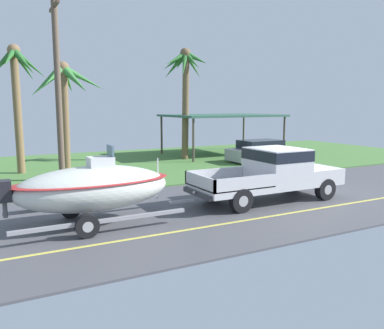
{
  "coord_description": "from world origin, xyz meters",
  "views": [
    {
      "loc": [
        -10.77,
        -11.43,
        3.47
      ],
      "look_at": [
        -4.14,
        1.06,
        1.37
      ],
      "focal_mm": 37.32,
      "sensor_mm": 36.0,
      "label": 1
    }
  ],
  "objects_px": {
    "carport_awning": "(222,116)",
    "pickup_truck_towing": "(276,171)",
    "palm_tree_near_right": "(185,77)",
    "palm_tree_mid": "(17,81)",
    "utility_pole": "(58,90)",
    "palm_tree_near_left": "(64,91)",
    "parked_sedan_near": "(262,151)",
    "boat_on_trailer": "(93,188)"
  },
  "relations": [
    {
      "from": "utility_pole",
      "to": "palm_tree_near_left",
      "type": "bearing_deg",
      "value": 74.65
    },
    {
      "from": "palm_tree_near_left",
      "to": "palm_tree_mid",
      "type": "bearing_deg",
      "value": 117.4
    },
    {
      "from": "carport_awning",
      "to": "palm_tree_near_right",
      "type": "distance_m",
      "value": 4.35
    },
    {
      "from": "pickup_truck_towing",
      "to": "palm_tree_near_left",
      "type": "xyz_separation_m",
      "value": [
        -6.11,
        7.34,
        3.05
      ]
    },
    {
      "from": "palm_tree_near_left",
      "to": "boat_on_trailer",
      "type": "bearing_deg",
      "value": -95.0
    },
    {
      "from": "parked_sedan_near",
      "to": "utility_pole",
      "type": "bearing_deg",
      "value": -166.11
    },
    {
      "from": "carport_awning",
      "to": "palm_tree_near_right",
      "type": "height_order",
      "value": "palm_tree_near_right"
    },
    {
      "from": "pickup_truck_towing",
      "to": "carport_awning",
      "type": "distance_m",
      "value": 13.56
    },
    {
      "from": "parked_sedan_near",
      "to": "utility_pole",
      "type": "height_order",
      "value": "utility_pole"
    },
    {
      "from": "pickup_truck_towing",
      "to": "palm_tree_mid",
      "type": "distance_m",
      "value": 13.6
    },
    {
      "from": "pickup_truck_towing",
      "to": "palm_tree_near_left",
      "type": "bearing_deg",
      "value": 129.75
    },
    {
      "from": "pickup_truck_towing",
      "to": "palm_tree_near_right",
      "type": "bearing_deg",
      "value": 80.03
    },
    {
      "from": "carport_awning",
      "to": "utility_pole",
      "type": "relative_size",
      "value": 0.97
    },
    {
      "from": "palm_tree_near_right",
      "to": "utility_pole",
      "type": "height_order",
      "value": "utility_pole"
    },
    {
      "from": "utility_pole",
      "to": "parked_sedan_near",
      "type": "bearing_deg",
      "value": 13.89
    },
    {
      "from": "carport_awning",
      "to": "pickup_truck_towing",
      "type": "bearing_deg",
      "value": -113.7
    },
    {
      "from": "parked_sedan_near",
      "to": "utility_pole",
      "type": "relative_size",
      "value": 0.58
    },
    {
      "from": "palm_tree_near_right",
      "to": "palm_tree_mid",
      "type": "height_order",
      "value": "palm_tree_near_right"
    },
    {
      "from": "boat_on_trailer",
      "to": "carport_awning",
      "type": "height_order",
      "value": "carport_awning"
    },
    {
      "from": "utility_pole",
      "to": "pickup_truck_towing",
      "type": "bearing_deg",
      "value": -36.92
    },
    {
      "from": "palm_tree_mid",
      "to": "carport_awning",
      "type": "bearing_deg",
      "value": 7.66
    },
    {
      "from": "parked_sedan_near",
      "to": "palm_tree_near_right",
      "type": "distance_m",
      "value": 6.7
    },
    {
      "from": "parked_sedan_near",
      "to": "palm_tree_near_left",
      "type": "bearing_deg",
      "value": -176.13
    },
    {
      "from": "palm_tree_near_right",
      "to": "palm_tree_mid",
      "type": "distance_m",
      "value": 9.8
    },
    {
      "from": "palm_tree_near_left",
      "to": "palm_tree_mid",
      "type": "relative_size",
      "value": 0.84
    },
    {
      "from": "palm_tree_near_left",
      "to": "palm_tree_near_right",
      "type": "xyz_separation_m",
      "value": [
        8.1,
        3.98,
        1.12
      ]
    },
    {
      "from": "boat_on_trailer",
      "to": "utility_pole",
      "type": "distance_m",
      "value": 5.86
    },
    {
      "from": "parked_sedan_near",
      "to": "palm_tree_mid",
      "type": "xyz_separation_m",
      "value": [
        -13.51,
        2.4,
        4.03
      ]
    },
    {
      "from": "parked_sedan_near",
      "to": "boat_on_trailer",
      "type": "bearing_deg",
      "value": -146.89
    },
    {
      "from": "boat_on_trailer",
      "to": "palm_tree_near_right",
      "type": "xyz_separation_m",
      "value": [
        8.74,
        11.32,
        4.13
      ]
    },
    {
      "from": "boat_on_trailer",
      "to": "parked_sedan_near",
      "type": "height_order",
      "value": "boat_on_trailer"
    },
    {
      "from": "pickup_truck_towing",
      "to": "palm_tree_near_right",
      "type": "relative_size",
      "value": 0.85
    },
    {
      "from": "pickup_truck_towing",
      "to": "palm_tree_near_right",
      "type": "xyz_separation_m",
      "value": [
        1.99,
        11.32,
        4.17
      ]
    },
    {
      "from": "pickup_truck_towing",
      "to": "utility_pole",
      "type": "relative_size",
      "value": 0.77
    },
    {
      "from": "parked_sedan_near",
      "to": "palm_tree_near_right",
      "type": "relative_size",
      "value": 0.64
    },
    {
      "from": "palm_tree_mid",
      "to": "boat_on_trailer",
      "type": "bearing_deg",
      "value": -84.49
    },
    {
      "from": "palm_tree_near_right",
      "to": "boat_on_trailer",
      "type": "bearing_deg",
      "value": -127.68
    },
    {
      "from": "palm_tree_mid",
      "to": "palm_tree_near_left",
      "type": "bearing_deg",
      "value": -62.6
    },
    {
      "from": "carport_awning",
      "to": "palm_tree_near_left",
      "type": "bearing_deg",
      "value": -156.63
    },
    {
      "from": "palm_tree_near_right",
      "to": "utility_pole",
      "type": "bearing_deg",
      "value": -144.35
    },
    {
      "from": "parked_sedan_near",
      "to": "palm_tree_mid",
      "type": "distance_m",
      "value": 14.3
    },
    {
      "from": "palm_tree_near_right",
      "to": "carport_awning",
      "type": "bearing_deg",
      "value": 16.32
    }
  ]
}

